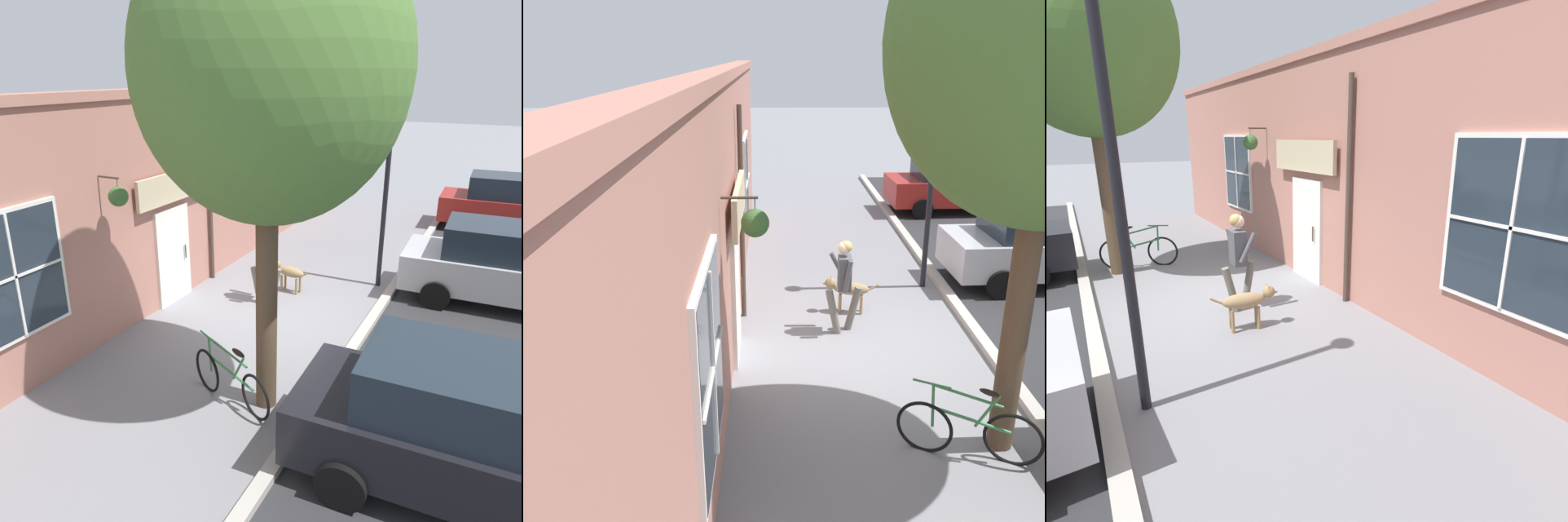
% 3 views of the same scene
% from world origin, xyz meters
% --- Properties ---
extents(ground_plane, '(90.00, 90.00, 0.00)m').
position_xyz_m(ground_plane, '(0.00, 0.00, 0.00)').
color(ground_plane, gray).
extents(storefront_facade, '(0.95, 18.00, 4.47)m').
position_xyz_m(storefront_facade, '(-2.34, -0.00, 2.24)').
color(storefront_facade, '#B27566').
rests_on(storefront_facade, ground_plane).
extents(pedestrian_walking, '(0.67, 0.56, 1.69)m').
position_xyz_m(pedestrian_walking, '(-0.34, 0.53, 1.02)').
color(pedestrian_walking, '#6B665B').
rests_on(pedestrian_walking, ground_plane).
extents(dog_on_leash, '(1.08, 0.38, 0.70)m').
position_xyz_m(dog_on_leash, '(-0.15, 1.34, 0.47)').
color(dog_on_leash, '#997A51').
rests_on(dog_on_leash, ground_plane).
extents(street_tree_by_curb, '(3.48, 3.13, 6.71)m').
position_xyz_m(street_tree_by_curb, '(1.33, -2.68, 4.70)').
color(street_tree_by_curb, brown).
rests_on(street_tree_by_curb, ground_plane).
extents(leaning_bicycle, '(1.64, 0.65, 1.01)m').
position_xyz_m(leaning_bicycle, '(0.79, -2.92, 0.38)').
color(leaning_bicycle, black).
rests_on(leaning_bicycle, ground_plane).
extents(street_lamp, '(0.32, 0.32, 4.94)m').
position_xyz_m(street_lamp, '(1.61, 2.59, 3.22)').
color(street_lamp, black).
rests_on(street_lamp, ground_plane).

